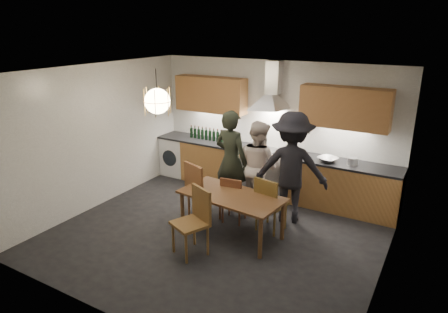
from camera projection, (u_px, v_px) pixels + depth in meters
The scene contains 17 objects.
ground at pixel (216, 234), 6.48m from camera, with size 5.00×5.00×0.00m, color black.
room_shell at pixel (216, 132), 5.94m from camera, with size 5.02×4.52×2.61m.
counter_run at pixel (268, 172), 7.93m from camera, with size 5.00×0.62×0.90m.
range_stove at pixel (267, 172), 7.94m from camera, with size 0.90×0.60×0.92m.
wall_fixtures at pixel (272, 100), 7.58m from camera, with size 4.30×0.54×1.10m.
pendant_lamp at pixel (157, 101), 6.21m from camera, with size 0.43×0.43×0.70m.
dining_table at pixel (231, 199), 6.30m from camera, with size 1.72×0.99×0.69m.
chair_back_left at pixel (200, 188), 6.75m from camera, with size 0.61×0.61×1.05m.
chair_back_mid at pixel (233, 197), 6.71m from camera, with size 0.42×0.42×0.83m.
chair_back_right at pixel (269, 201), 6.40m from camera, with size 0.48×0.48×0.94m.
chair_front at pixel (195, 217), 5.81m from camera, with size 0.60×0.60×1.00m.
person_left at pixel (231, 160), 7.17m from camera, with size 0.67×0.44×1.83m, color black.
person_mid at pixel (258, 166), 7.16m from camera, with size 0.80×0.63×1.65m, color beige.
person_right at pixel (291, 168), 6.68m from camera, with size 1.23×0.71×1.91m, color black.
mixing_bowl at pixel (328, 159), 7.13m from camera, with size 0.34×0.34×0.08m, color silver.
stock_pot at pixel (353, 161), 6.96m from camera, with size 0.18×0.18×0.13m, color silver.
wine_bottles at pixel (206, 134), 8.46m from camera, with size 0.82×0.06×0.27m.
Camera 1 is at (2.99, -4.91, 3.24)m, focal length 32.00 mm.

